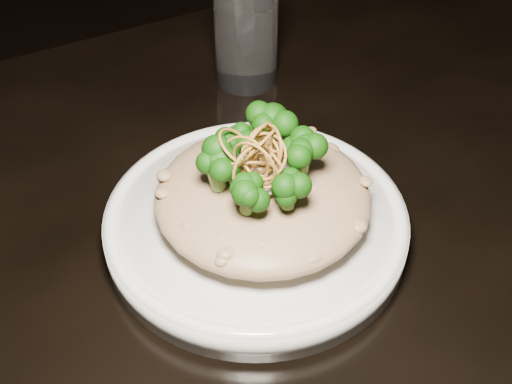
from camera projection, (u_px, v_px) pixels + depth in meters
table at (301, 275)px, 0.72m from camera, size 1.10×0.80×0.75m
plate at (256, 226)px, 0.63m from camera, size 0.27×0.27×0.03m
risotto at (263, 196)px, 0.61m from camera, size 0.19×0.19×0.04m
broccoli at (257, 164)px, 0.58m from camera, size 0.11×0.11×0.04m
cheese at (260, 172)px, 0.59m from camera, size 0.06×0.06×0.02m
shallots at (260, 152)px, 0.57m from camera, size 0.05×0.05×0.03m
drinking_glass at (246, 32)px, 0.79m from camera, size 0.07×0.07×0.12m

